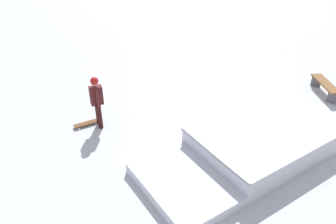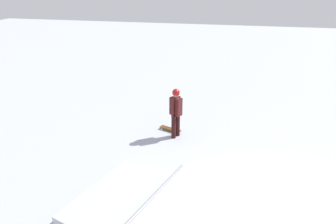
{
  "view_description": "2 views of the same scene",
  "coord_description": "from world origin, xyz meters",
  "px_view_note": "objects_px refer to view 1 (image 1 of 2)",
  "views": [
    {
      "loc": [
        8.44,
        3.72,
        5.85
      ],
      "look_at": [
        2.23,
        -1.29,
        0.9
      ],
      "focal_mm": 34.51,
      "sensor_mm": 36.0,
      "label": 1
    },
    {
      "loc": [
        1.41,
        5.81,
        5.06
      ],
      "look_at": [
        3.34,
        -3.13,
        1.0
      ],
      "focal_mm": 33.04,
      "sensor_mm": 36.0,
      "label": 2
    }
  ],
  "objects_px": {
    "park_bench": "(325,86)",
    "skate_ramp": "(248,148)",
    "skateboard": "(86,123)",
    "skater": "(97,99)"
  },
  "relations": [
    {
      "from": "skateboard",
      "to": "park_bench",
      "type": "height_order",
      "value": "park_bench"
    },
    {
      "from": "skate_ramp",
      "to": "skateboard",
      "type": "xyz_separation_m",
      "value": [
        1.81,
        -4.77,
        -0.24
      ]
    },
    {
      "from": "skate_ramp",
      "to": "park_bench",
      "type": "xyz_separation_m",
      "value": [
        -5.15,
        0.52,
        0.04
      ]
    },
    {
      "from": "skater",
      "to": "park_bench",
      "type": "bearing_deg",
      "value": 171.5
    },
    {
      "from": "skate_ramp",
      "to": "skateboard",
      "type": "relative_size",
      "value": 7.26
    },
    {
      "from": "skate_ramp",
      "to": "skateboard",
      "type": "height_order",
      "value": "skate_ramp"
    },
    {
      "from": "skater",
      "to": "skateboard",
      "type": "relative_size",
      "value": 2.11
    },
    {
      "from": "skate_ramp",
      "to": "skater",
      "type": "bearing_deg",
      "value": -52.63
    },
    {
      "from": "park_bench",
      "to": "skate_ramp",
      "type": "bearing_deg",
      "value": -5.78
    },
    {
      "from": "skateboard",
      "to": "park_bench",
      "type": "bearing_deg",
      "value": 163.91
    }
  ]
}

